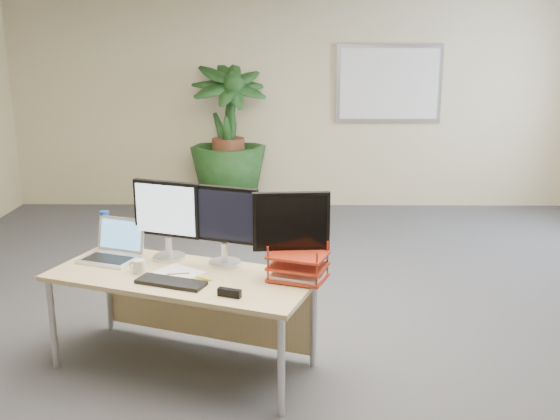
{
  "coord_description": "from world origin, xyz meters",
  "views": [
    {
      "loc": [
        -0.04,
        -3.84,
        2.02
      ],
      "look_at": [
        -0.1,
        0.35,
        0.9
      ],
      "focal_mm": 40.0,
      "sensor_mm": 36.0,
      "label": 1
    }
  ],
  "objects_px": {
    "floor_plant": "(228,152)",
    "laptop": "(114,249)",
    "monitor_left": "(167,215)",
    "desk": "(189,289)",
    "monitor_right": "(224,221)"
  },
  "relations": [
    {
      "from": "monitor_left",
      "to": "laptop",
      "type": "xyz_separation_m",
      "value": [
        -0.37,
        0.01,
        -0.24
      ]
    },
    {
      "from": "floor_plant",
      "to": "laptop",
      "type": "relative_size",
      "value": 3.42
    },
    {
      "from": "desk",
      "to": "laptop",
      "type": "relative_size",
      "value": 4.07
    },
    {
      "from": "floor_plant",
      "to": "laptop",
      "type": "xyz_separation_m",
      "value": [
        -0.43,
        -3.61,
        -0.05
      ]
    },
    {
      "from": "monitor_right",
      "to": "laptop",
      "type": "distance_m",
      "value": 0.8
    },
    {
      "from": "floor_plant",
      "to": "monitor_left",
      "type": "distance_m",
      "value": 3.62
    },
    {
      "from": "desk",
      "to": "monitor_right",
      "type": "xyz_separation_m",
      "value": [
        0.22,
        0.1,
        0.43
      ]
    },
    {
      "from": "desk",
      "to": "laptop",
      "type": "height_order",
      "value": "laptop"
    },
    {
      "from": "monitor_left",
      "to": "floor_plant",
      "type": "bearing_deg",
      "value": 88.97
    },
    {
      "from": "floor_plant",
      "to": "monitor_right",
      "type": "xyz_separation_m",
      "value": [
        0.32,
        -3.73,
        0.18
      ]
    },
    {
      "from": "desk",
      "to": "monitor_left",
      "type": "distance_m",
      "value": 0.51
    },
    {
      "from": "floor_plant",
      "to": "laptop",
      "type": "height_order",
      "value": "floor_plant"
    },
    {
      "from": "desk",
      "to": "monitor_right",
      "type": "bearing_deg",
      "value": 23.37
    },
    {
      "from": "floor_plant",
      "to": "laptop",
      "type": "bearing_deg",
      "value": -96.88
    },
    {
      "from": "monitor_left",
      "to": "monitor_right",
      "type": "relative_size",
      "value": 1.02
    }
  ]
}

